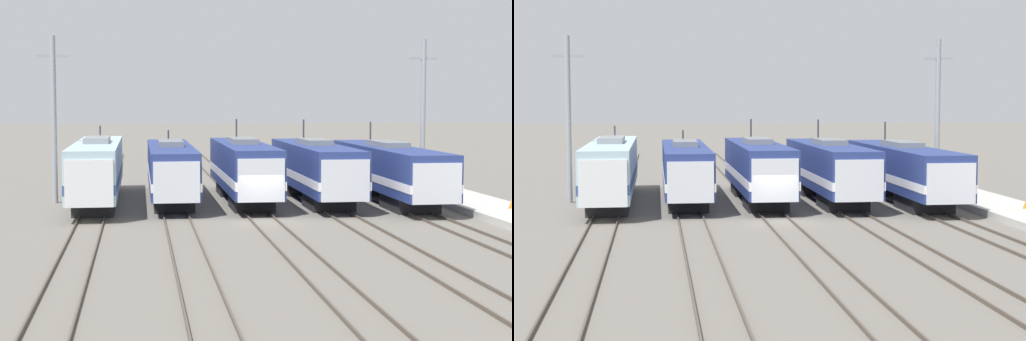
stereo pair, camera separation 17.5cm
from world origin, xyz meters
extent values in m
plane|color=#666059|center=(0.00, 0.00, 0.00)|extent=(400.00, 400.00, 0.00)
cube|color=#4C4238|center=(-10.26, 0.00, 0.07)|extent=(0.07, 120.00, 0.15)
cube|color=#4C4238|center=(-8.83, 0.00, 0.07)|extent=(0.07, 120.00, 0.15)
cube|color=#4C4238|center=(-5.49, 0.00, 0.07)|extent=(0.07, 120.00, 0.15)
cube|color=#4C4238|center=(-4.06, 0.00, 0.07)|extent=(0.07, 120.00, 0.15)
cube|color=#4C4238|center=(-0.72, 0.00, 0.07)|extent=(0.07, 120.00, 0.15)
cube|color=#4C4238|center=(0.72, 0.00, 0.07)|extent=(0.07, 120.00, 0.15)
cube|color=#4C4238|center=(4.06, 0.00, 0.07)|extent=(0.07, 120.00, 0.15)
cube|color=#4C4238|center=(5.49, 0.00, 0.07)|extent=(0.07, 120.00, 0.15)
cube|color=#4C4238|center=(8.83, 0.00, 0.07)|extent=(0.07, 120.00, 0.15)
cube|color=#4C4238|center=(10.26, 0.00, 0.07)|extent=(0.07, 120.00, 0.15)
cube|color=#232326|center=(-9.55, 4.68, 0.47)|extent=(2.41, 4.34, 0.95)
cube|color=#232326|center=(-9.55, 14.54, 0.47)|extent=(2.41, 4.34, 0.95)
cube|color=#9EBCCC|center=(-9.55, 9.61, 2.47)|extent=(2.84, 19.72, 3.04)
cube|color=navy|center=(-9.55, 9.61, 1.86)|extent=(2.88, 19.76, 0.55)
cube|color=silver|center=(-9.55, 0.84, 2.24)|extent=(2.61, 2.38, 2.58)
cube|color=black|center=(-9.55, -0.27, 2.81)|extent=(2.22, 0.08, 0.72)
cube|color=gray|center=(-9.55, 9.61, 4.16)|extent=(1.56, 4.93, 0.35)
cylinder|color=#38383D|center=(-9.55, 13.95, 4.47)|extent=(0.12, 0.12, 0.96)
cube|color=black|center=(-4.77, 5.65, 0.47)|extent=(2.43, 4.03, 0.95)
cube|color=black|center=(-4.77, 14.81, 0.47)|extent=(2.43, 4.03, 0.95)
cube|color=navy|center=(-4.77, 10.23, 2.33)|extent=(2.86, 18.31, 2.76)
cube|color=silver|center=(-4.77, 10.23, 1.78)|extent=(2.90, 18.35, 0.50)
cube|color=silver|center=(-4.77, 2.17, 2.12)|extent=(2.63, 2.40, 2.35)
cube|color=black|center=(-4.77, 1.05, 2.64)|extent=(2.24, 0.08, 0.66)
cube|color=slate|center=(-4.77, 10.23, 3.89)|extent=(1.57, 4.58, 0.35)
cylinder|color=#38383D|center=(-4.77, 14.26, 4.16)|extent=(0.12, 0.12, 0.89)
cube|color=black|center=(0.00, 5.18, 0.47)|extent=(2.49, 3.79, 0.95)
cube|color=black|center=(0.00, 13.81, 0.47)|extent=(2.49, 3.79, 0.95)
cube|color=navy|center=(0.00, 9.49, 2.41)|extent=(2.93, 17.25, 2.92)
cube|color=silver|center=(0.00, 9.49, 1.83)|extent=(2.97, 17.29, 0.53)
cube|color=silver|center=(0.00, 1.65, 2.19)|extent=(2.70, 1.76, 2.48)
cube|color=black|center=(0.00, 0.85, 2.74)|extent=(2.29, 0.08, 0.70)
cube|color=slate|center=(0.00, 9.49, 4.05)|extent=(1.61, 4.31, 0.35)
cylinder|color=#38383D|center=(0.00, 13.29, 4.63)|extent=(0.12, 0.12, 1.53)
cube|color=black|center=(4.77, 4.75, 0.47)|extent=(2.61, 3.83, 0.95)
cube|color=black|center=(4.77, 13.45, 0.47)|extent=(2.61, 3.83, 0.95)
cube|color=navy|center=(4.77, 9.10, 2.37)|extent=(3.07, 17.41, 2.84)
cube|color=silver|center=(4.77, 9.10, 1.80)|extent=(3.11, 17.45, 0.51)
cube|color=silver|center=(4.77, 1.43, 2.16)|extent=(2.83, 2.29, 2.42)
cube|color=black|center=(4.77, 0.37, 2.69)|extent=(2.40, 0.08, 0.68)
cube|color=slate|center=(4.77, 9.10, 3.97)|extent=(1.69, 4.35, 0.35)
cylinder|color=#38383D|center=(4.77, 12.93, 4.58)|extent=(0.12, 0.12, 1.57)
cube|color=black|center=(9.55, 3.39, 0.47)|extent=(2.61, 4.25, 0.95)
cube|color=black|center=(9.55, 13.06, 0.47)|extent=(2.61, 4.25, 0.95)
cube|color=navy|center=(9.55, 8.22, 2.31)|extent=(3.07, 19.33, 2.71)
cube|color=silver|center=(9.55, 8.22, 1.76)|extent=(3.11, 19.37, 0.49)
cube|color=silver|center=(9.55, -0.65, 2.10)|extent=(2.82, 1.80, 2.30)
cube|color=black|center=(9.55, -1.46, 2.61)|extent=(2.40, 0.08, 0.65)
cube|color=slate|center=(9.55, 8.22, 3.84)|extent=(1.69, 4.83, 0.35)
cylinder|color=#38383D|center=(9.55, 12.48, 4.43)|extent=(0.12, 0.12, 1.53)
cylinder|color=gray|center=(-12.33, 10.18, 5.45)|extent=(0.35, 0.35, 10.90)
cube|color=gray|center=(-12.33, 10.18, 9.60)|extent=(2.04, 0.16, 0.16)
cylinder|color=gray|center=(12.64, 10.18, 5.45)|extent=(0.35, 0.35, 10.90)
cube|color=gray|center=(12.64, 10.18, 9.60)|extent=(2.04, 0.16, 0.16)
cube|color=#B7B5AD|center=(14.12, 0.00, 0.21)|extent=(4.00, 120.00, 0.42)
cone|color=orange|center=(14.70, 0.18, 0.69)|extent=(0.38, 0.38, 0.53)
camera|label=1|loc=(-6.83, -46.87, 6.73)|focal=60.00mm
camera|label=2|loc=(-6.66, -46.89, 6.73)|focal=60.00mm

